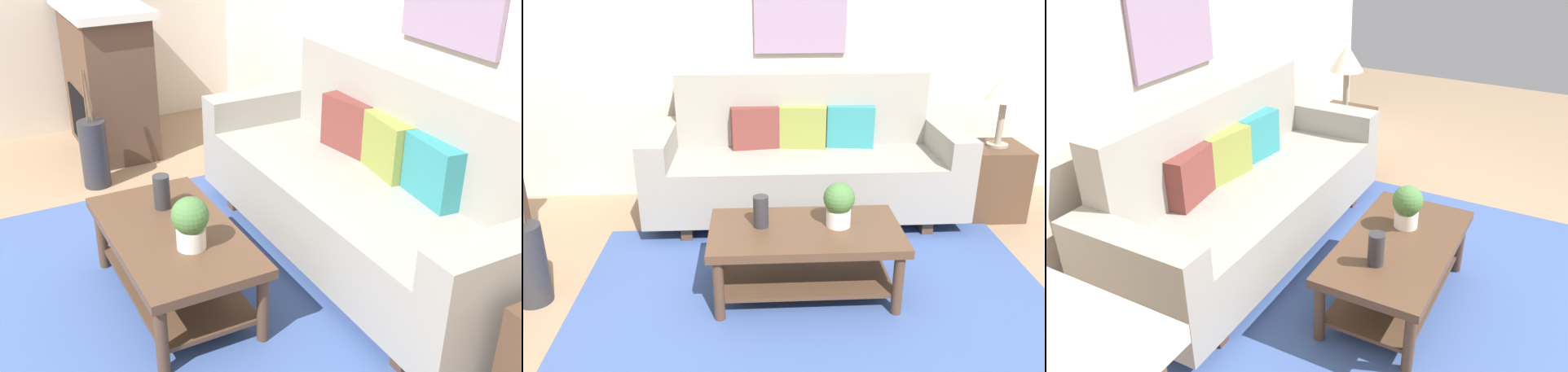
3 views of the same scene
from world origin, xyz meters
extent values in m
plane|color=#9E7F60|center=(0.00, 0.00, 0.00)|extent=(9.65, 9.65, 0.00)
cube|color=beige|center=(0.00, 2.25, 1.35)|extent=(5.65, 0.10, 2.70)
cube|color=#3D5693|center=(0.00, 0.50, 0.01)|extent=(2.80, 1.91, 0.01)
cube|color=gray|center=(0.04, 1.65, 0.32)|extent=(1.94, 0.84, 0.40)
cube|color=gray|center=(0.04, 1.97, 0.80)|extent=(1.94, 0.20, 0.56)
cube|color=gray|center=(-1.03, 1.65, 0.42)|extent=(0.20, 0.84, 0.60)
cube|color=gray|center=(1.11, 1.65, 0.42)|extent=(0.20, 0.84, 0.60)
cube|color=#513826|center=(-0.83, 1.65, 0.06)|extent=(0.08, 0.74, 0.12)
cube|color=#513826|center=(0.91, 1.65, 0.06)|extent=(0.08, 0.74, 0.12)
cube|color=brown|center=(-0.33, 1.83, 0.68)|extent=(0.37, 0.17, 0.32)
cube|color=olive|center=(0.04, 1.83, 0.68)|extent=(0.37, 0.17, 0.32)
cube|color=teal|center=(0.40, 1.83, 0.68)|extent=(0.37, 0.16, 0.32)
cube|color=#513826|center=(-0.05, 0.60, 0.41)|extent=(1.10, 0.60, 0.05)
cube|color=#513826|center=(-0.05, 0.60, 0.12)|extent=(0.98, 0.50, 0.02)
cylinder|color=#513826|center=(-0.54, 0.35, 0.19)|extent=(0.06, 0.06, 0.38)
cylinder|color=#513826|center=(0.44, 0.35, 0.19)|extent=(0.06, 0.06, 0.38)
cylinder|color=#513826|center=(-0.54, 0.85, 0.19)|extent=(0.06, 0.06, 0.38)
cylinder|color=#513826|center=(0.44, 0.85, 0.19)|extent=(0.06, 0.06, 0.38)
cylinder|color=#2D2D33|center=(-0.31, 0.64, 0.52)|extent=(0.09, 0.09, 0.19)
cylinder|color=white|center=(0.14, 0.62, 0.48)|extent=(0.14, 0.14, 0.10)
sphere|color=#45733A|center=(0.14, 0.62, 0.60)|extent=(0.18, 0.18, 0.18)
cube|color=#513826|center=(1.51, 1.65, 0.28)|extent=(0.44, 0.44, 0.56)
cylinder|color=gray|center=(1.51, 1.65, 0.57)|extent=(0.16, 0.16, 0.02)
cylinder|color=gray|center=(1.51, 1.65, 0.74)|extent=(0.05, 0.05, 0.35)
cone|color=beige|center=(1.51, 1.65, 1.02)|extent=(0.28, 0.28, 0.22)
cube|color=gray|center=(0.04, 2.18, 1.53)|extent=(0.72, 0.03, 0.67)
camera|label=1|loc=(2.58, -0.29, 2.03)|focal=43.83mm
camera|label=2|loc=(-0.33, -2.10, 1.79)|focal=36.44mm
camera|label=3|loc=(-2.58, -0.16, 2.13)|focal=37.39mm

